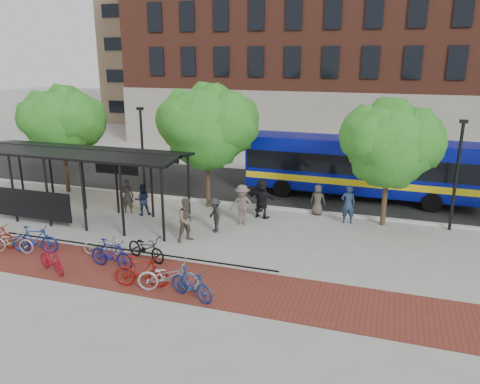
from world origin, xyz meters
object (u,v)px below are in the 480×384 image
(bike_5, at_px, (52,260))
(pedestrian_6, at_px, (318,200))
(bike_3, at_px, (35,240))
(pedestrian_3, at_px, (242,205))
(tree_c, at_px, (392,141))
(pedestrian_2, at_px, (142,200))
(pedestrian_4, at_px, (259,195))
(pedestrian_9, at_px, (215,215))
(pedestrian_1, at_px, (127,196))
(tree_a, at_px, (63,120))
(lamp_post_left, at_px, (143,151))
(pedestrian_8, at_px, (188,220))
(pedestrian_7, at_px, (348,204))
(tree_b, at_px, (209,124))
(bike_6, at_px, (104,244))
(bike_9, at_px, (142,272))
(bike_10, at_px, (168,276))
(bike_7, at_px, (111,254))
(bus_shelter, at_px, (79,160))
(bike_11, at_px, (192,284))
(bus, at_px, (358,164))
(bike_2, at_px, (12,242))
(bike_8, at_px, (146,248))
(pedestrian_5, at_px, (262,199))

(bike_5, distance_m, pedestrian_6, 12.81)
(bike_3, height_order, pedestrian_3, pedestrian_3)
(tree_c, xyz_separation_m, pedestrian_2, (-11.74, -2.37, -3.25))
(pedestrian_4, relative_size, pedestrian_9, 1.05)
(pedestrian_2, relative_size, pedestrian_4, 0.93)
(pedestrian_1, relative_size, pedestrian_9, 1.09)
(tree_a, height_order, bike_3, tree_a)
(tree_a, xyz_separation_m, pedestrian_4, (11.70, 0.12, -3.38))
(lamp_post_left, relative_size, pedestrian_8, 2.61)
(pedestrian_7, relative_size, pedestrian_8, 0.97)
(tree_b, bearing_deg, bike_5, -105.93)
(pedestrian_2, bearing_deg, pedestrian_6, 165.58)
(bike_6, distance_m, bike_9, 3.49)
(tree_c, bearing_deg, bike_3, -149.39)
(bike_6, bearing_deg, bike_10, -134.95)
(bike_7, distance_m, pedestrian_1, 6.61)
(bike_6, height_order, pedestrian_4, pedestrian_4)
(pedestrian_4, bearing_deg, tree_c, 2.67)
(bus_shelter, xyz_separation_m, bike_11, (8.34, -5.61, -2.45))
(tree_c, relative_size, pedestrian_8, 3.02)
(bike_6, relative_size, bike_9, 0.85)
(bus, bearing_deg, pedestrian_2, -145.67)
(bike_2, bearing_deg, bike_3, -82.21)
(pedestrian_1, distance_m, pedestrian_7, 11.08)
(tree_a, distance_m, bike_8, 12.20)
(bus_shelter, height_order, bike_9, bus_shelter)
(pedestrian_4, bearing_deg, pedestrian_8, -106.18)
(tree_b, xyz_separation_m, bike_2, (-5.43, -8.28, -3.97))
(bike_3, bearing_deg, bike_7, -107.92)
(bus_shelter, distance_m, bus, 14.89)
(pedestrian_1, distance_m, pedestrian_5, 6.91)
(pedestrian_9, bearing_deg, bike_11, -26.99)
(bike_7, height_order, pedestrian_9, pedestrian_9)
(bus_shelter, relative_size, bike_3, 5.47)
(lamp_post_left, distance_m, pedestrian_2, 3.53)
(pedestrian_7, bearing_deg, bike_10, 48.58)
(tree_a, distance_m, pedestrian_2, 7.52)
(bike_3, distance_m, pedestrian_1, 5.76)
(bike_6, bearing_deg, bus_shelter, 27.15)
(tree_b, height_order, pedestrian_6, tree_b)
(tree_c, height_order, bike_6, tree_c)
(tree_a, bearing_deg, pedestrian_4, 0.60)
(lamp_post_left, height_order, bike_9, lamp_post_left)
(pedestrian_5, bearing_deg, pedestrian_8, 75.21)
(tree_c, xyz_separation_m, bike_3, (-13.50, -7.99, -3.47))
(pedestrian_9, bearing_deg, pedestrian_3, 105.36)
(bike_3, bearing_deg, pedestrian_3, -64.26)
(tree_c, relative_size, bike_9, 3.03)
(lamp_post_left, relative_size, bike_6, 3.08)
(pedestrian_5, xyz_separation_m, pedestrian_9, (-1.51, -2.60, -0.17))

